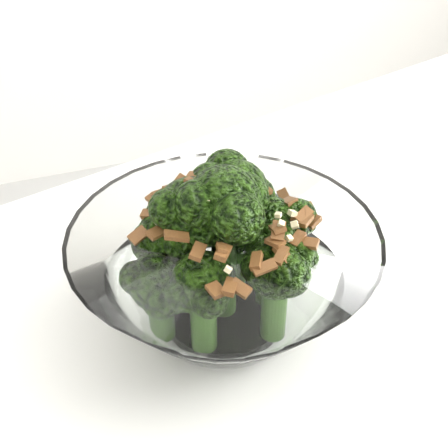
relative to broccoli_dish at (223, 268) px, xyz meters
name	(u,v)px	position (x,y,z in m)	size (l,w,h in m)	color
broccoli_dish	(223,268)	(0.00, 0.00, 0.00)	(0.23, 0.23, 0.14)	white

